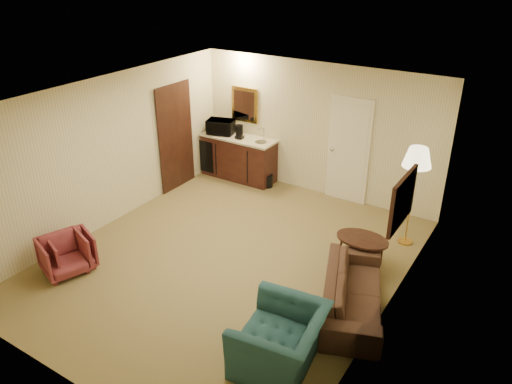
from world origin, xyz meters
TOP-DOWN VIEW (x-y plane):
  - ground at (0.00, 0.00)m, footprint 6.00×6.00m
  - room_walls at (-0.10, 0.77)m, footprint 5.02×6.01m
  - wetbar_cabinet at (-1.65, 2.72)m, footprint 1.64×0.58m
  - sofa at (2.11, -0.07)m, footprint 1.20×2.00m
  - teal_armchair at (1.78, -1.48)m, footprint 0.84×1.17m
  - rose_chair_near at (-1.90, -1.45)m, footprint 0.74×0.76m
  - rose_chair_far at (-1.90, -1.60)m, footprint 0.77×0.79m
  - coffee_table at (1.80, 1.00)m, footprint 0.88×0.65m
  - floor_lamp at (2.20, 2.01)m, footprint 0.55×0.55m
  - waste_bin at (-0.88, 2.65)m, footprint 0.26×0.26m
  - microwave at (-2.08, 2.69)m, footprint 0.61×0.44m
  - coffee_maker at (-1.58, 2.66)m, footprint 0.19×0.19m

SIDE VIEW (x-z plane):
  - ground at x=0.00m, z-range 0.00..0.00m
  - waste_bin at x=-0.88m, z-range 0.00..0.26m
  - coffee_table at x=1.80m, z-range 0.00..0.47m
  - rose_chair_near at x=-1.90m, z-range 0.00..0.62m
  - rose_chair_far at x=-1.90m, z-range 0.00..0.65m
  - sofa at x=2.11m, z-range 0.00..0.75m
  - wetbar_cabinet at x=-1.65m, z-range 0.00..0.92m
  - teal_armchair at x=1.78m, z-range 0.00..0.95m
  - floor_lamp at x=2.20m, z-range 0.00..1.70m
  - coffee_maker at x=-1.58m, z-range 0.92..1.21m
  - microwave at x=-2.08m, z-range 0.92..1.29m
  - room_walls at x=-0.10m, z-range 0.41..3.02m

